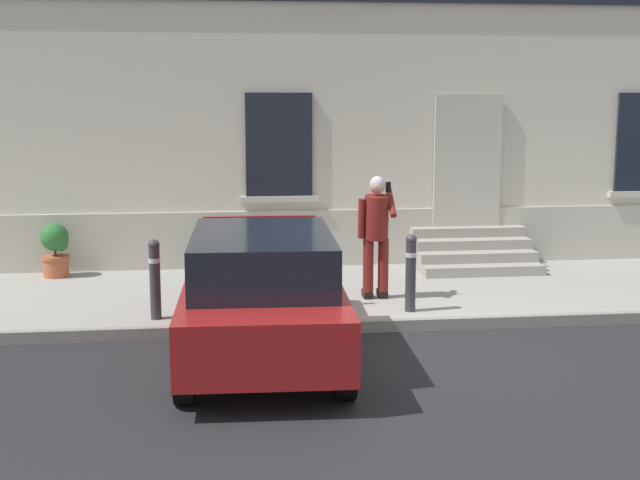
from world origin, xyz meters
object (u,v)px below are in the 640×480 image
object	(u,v)px
hatchback_car_red	(262,292)
bollard_near_person	(411,270)
planter_charcoal	(214,247)
planter_terracotta	(56,248)
person_on_phone	(376,229)
bollard_far_left	(155,276)

from	to	relation	value
hatchback_car_red	bollard_near_person	xyz separation A→B (m)	(2.05, 1.40, -0.08)
bollard_near_person	planter_charcoal	xyz separation A→B (m)	(-2.60, 2.64, -0.11)
bollard_near_person	planter_terracotta	distance (m)	5.85
hatchback_car_red	planter_charcoal	size ratio (longest dim) A/B	4.80
planter_terracotta	person_on_phone	bearing A→B (deg)	-23.47
bollard_far_left	bollard_near_person	bearing A→B (deg)	0.00
hatchback_car_red	bollard_far_left	xyz separation A→B (m)	(-1.31, 1.40, -0.08)
bollard_near_person	planter_terracotta	size ratio (longest dim) A/B	1.22
hatchback_car_red	planter_charcoal	world-z (taller)	hatchback_car_red
bollard_near_person	person_on_phone	xyz separation A→B (m)	(-0.33, 0.77, 0.44)
bollard_near_person	bollard_far_left	xyz separation A→B (m)	(-3.36, 0.00, 0.00)
planter_charcoal	planter_terracotta	bearing A→B (deg)	175.41
bollard_far_left	hatchback_car_red	bearing A→B (deg)	-46.96
hatchback_car_red	planter_terracotta	distance (m)	5.24
bollard_near_person	person_on_phone	bearing A→B (deg)	113.04
bollard_far_left	planter_charcoal	xyz separation A→B (m)	(0.75, 2.64, -0.11)
hatchback_car_red	bollard_near_person	size ratio (longest dim) A/B	3.95
bollard_far_left	planter_charcoal	size ratio (longest dim) A/B	1.22
hatchback_car_red	person_on_phone	size ratio (longest dim) A/B	2.35
hatchback_car_red	person_on_phone	distance (m)	2.79
hatchback_car_red	planter_terracotta	size ratio (longest dim) A/B	4.80
planter_charcoal	person_on_phone	bearing A→B (deg)	-39.48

